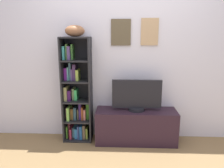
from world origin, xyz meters
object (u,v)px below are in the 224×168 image
object	(u,v)px
television	(137,96)
bookshelf	(76,96)
football	(75,31)
tv_stand	(136,126)

from	to	relation	value
television	bookshelf	bearing A→B (deg)	174.50
football	television	size ratio (longest dim) A/B	0.40
bookshelf	tv_stand	world-z (taller)	bookshelf
bookshelf	football	size ratio (longest dim) A/B	5.45
bookshelf	television	xyz separation A→B (m)	(0.85, -0.08, 0.03)
football	tv_stand	distance (m)	1.55
football	bookshelf	bearing A→B (deg)	124.74
tv_stand	television	bearing A→B (deg)	90.00
bookshelf	football	distance (m)	0.90
bookshelf	television	bearing A→B (deg)	-5.50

